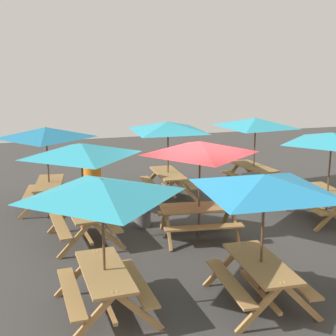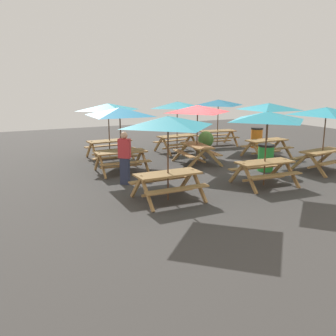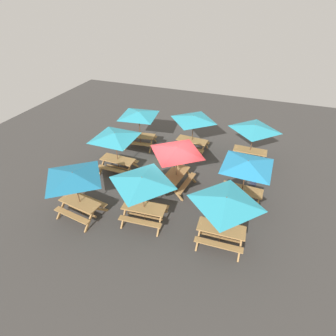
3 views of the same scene
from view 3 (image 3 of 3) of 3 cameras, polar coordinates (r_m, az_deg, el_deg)
name	(u,v)px [view 3 (image 3 of 3)]	position (r m, az deg, el deg)	size (l,w,h in m)	color
ground_plane	(171,183)	(13.35, 0.70, -3.33)	(28.12, 28.12, 0.00)	#3D3A38
picnic_table_0	(254,130)	(14.70, 18.29, 7.82)	(2.01, 2.01, 2.34)	#A87A44
picnic_table_1	(142,184)	(10.16, -5.59, -3.38)	(2.15, 2.15, 2.34)	#A87A44
picnic_table_2	(115,138)	(13.42, -11.46, 6.31)	(2.83, 2.83, 2.34)	#A87A44
picnic_table_3	(247,167)	(11.52, 16.80, 0.25)	(2.83, 2.83, 2.34)	#A87A44
picnic_table_4	(177,153)	(11.97, 1.93, 3.30)	(2.25, 2.25, 2.34)	#A87A44
picnic_table_5	(74,179)	(11.01, -19.81, -2.19)	(2.26, 2.26, 2.34)	#A87A44
picnic_table_6	(139,116)	(15.69, -6.37, 11.12)	(2.81, 2.81, 2.34)	#A87A44
picnic_table_7	(226,204)	(9.46, 12.43, -7.64)	(2.08, 2.08, 2.34)	#A87A44
picnic_table_8	(193,121)	(15.12, 5.53, 10.22)	(2.16, 2.16, 2.34)	#A87A44
trash_bin_orange	(74,181)	(13.46, -19.77, -2.72)	(0.59, 0.59, 0.98)	orange
trash_bin_green	(162,152)	(14.94, -1.37, 3.58)	(0.59, 0.59, 0.98)	green
potted_plant_0	(146,185)	(12.26, -4.85, -3.68)	(0.67, 0.67, 1.09)	#59595B
person_standing	(256,170)	(13.45, 18.64, -0.43)	(0.42, 0.40, 1.67)	#2D334C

